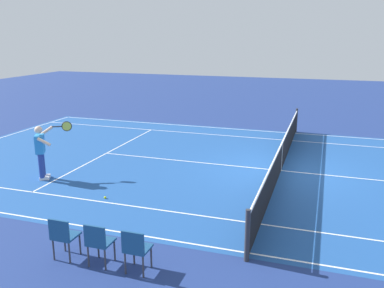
{
  "coord_description": "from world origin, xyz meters",
  "views": [
    {
      "loc": [
        -1.24,
        12.93,
        4.27
      ],
      "look_at": [
        2.73,
        0.92,
        0.9
      ],
      "focal_mm": 38.42,
      "sensor_mm": 36.0,
      "label": 1
    }
  ],
  "objects_px": {
    "tennis_player_near": "(42,149)",
    "spectator_chair_2": "(63,235)",
    "tennis_net": "(282,156)",
    "spectator_chair_1": "(98,241)",
    "tennis_ball": "(105,197)",
    "spectator_chair_0": "(136,248)"
  },
  "relations": [
    {
      "from": "spectator_chair_2",
      "to": "spectator_chair_1",
      "type": "bearing_deg",
      "value": 180.0
    },
    {
      "from": "tennis_ball",
      "to": "spectator_chair_0",
      "type": "xyz_separation_m",
      "value": [
        -2.37,
        2.97,
        0.49
      ]
    },
    {
      "from": "tennis_ball",
      "to": "spectator_chair_1",
      "type": "distance_m",
      "value": 3.41
    },
    {
      "from": "spectator_chair_2",
      "to": "tennis_net",
      "type": "bearing_deg",
      "value": -116.4
    },
    {
      "from": "tennis_ball",
      "to": "tennis_net",
      "type": "bearing_deg",
      "value": -137.39
    },
    {
      "from": "spectator_chair_2",
      "to": "tennis_ball",
      "type": "bearing_deg",
      "value": -74.58
    },
    {
      "from": "spectator_chair_0",
      "to": "tennis_ball",
      "type": "bearing_deg",
      "value": -51.39
    },
    {
      "from": "tennis_player_near",
      "to": "tennis_ball",
      "type": "xyz_separation_m",
      "value": [
        -2.59,
        0.83,
        -0.9
      ]
    },
    {
      "from": "spectator_chair_0",
      "to": "spectator_chair_2",
      "type": "distance_m",
      "value": 1.55
    },
    {
      "from": "spectator_chair_2",
      "to": "spectator_chair_0",
      "type": "bearing_deg",
      "value": 180.0
    },
    {
      "from": "tennis_net",
      "to": "spectator_chair_2",
      "type": "height_order",
      "value": "tennis_net"
    },
    {
      "from": "spectator_chair_2",
      "to": "tennis_player_near",
      "type": "bearing_deg",
      "value": -48.12
    },
    {
      "from": "tennis_ball",
      "to": "spectator_chair_1",
      "type": "xyz_separation_m",
      "value": [
        -1.6,
        2.97,
        0.49
      ]
    },
    {
      "from": "tennis_player_near",
      "to": "spectator_chair_2",
      "type": "bearing_deg",
      "value": 131.88
    },
    {
      "from": "tennis_net",
      "to": "tennis_ball",
      "type": "bearing_deg",
      "value": 42.61
    },
    {
      "from": "tennis_net",
      "to": "spectator_chair_0",
      "type": "height_order",
      "value": "tennis_net"
    },
    {
      "from": "tennis_ball",
      "to": "spectator_chair_2",
      "type": "distance_m",
      "value": 3.12
    },
    {
      "from": "tennis_ball",
      "to": "spectator_chair_0",
      "type": "bearing_deg",
      "value": 128.61
    },
    {
      "from": "tennis_net",
      "to": "spectator_chair_1",
      "type": "height_order",
      "value": "tennis_net"
    },
    {
      "from": "tennis_player_near",
      "to": "tennis_ball",
      "type": "bearing_deg",
      "value": 162.18
    },
    {
      "from": "spectator_chair_1",
      "to": "tennis_ball",
      "type": "bearing_deg",
      "value": -61.76
    },
    {
      "from": "tennis_ball",
      "to": "spectator_chair_2",
      "type": "xyz_separation_m",
      "value": [
        -0.82,
        2.97,
        0.49
      ]
    }
  ]
}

